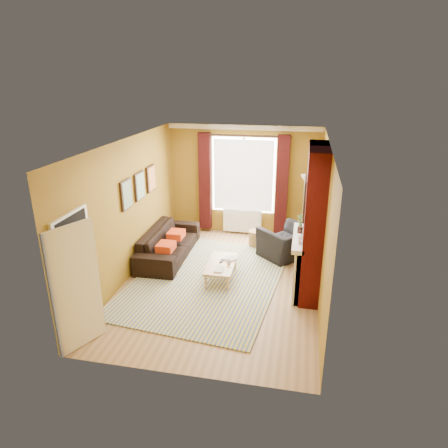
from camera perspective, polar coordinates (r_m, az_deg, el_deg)
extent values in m
plane|color=olive|center=(8.19, -0.35, -8.16)|extent=(5.50, 5.50, 0.00)
cube|color=olive|center=(10.21, 2.81, 6.18)|extent=(3.80, 0.02, 2.80)
cube|color=olive|center=(5.19, -6.68, -8.91)|extent=(3.80, 0.02, 2.80)
cube|color=olive|center=(7.49, 14.01, 0.11)|extent=(0.02, 5.50, 2.80)
cube|color=olive|center=(8.20, -13.49, 1.96)|extent=(0.02, 5.50, 2.80)
cube|color=white|center=(7.27, -0.40, 11.56)|extent=(3.80, 5.50, 0.01)
cube|color=#440B09|center=(7.48, 12.67, 0.20)|extent=(0.35, 1.40, 2.80)
cube|color=white|center=(7.81, 10.75, -5.55)|extent=(0.12, 1.30, 1.10)
cube|color=white|center=(7.59, 10.64, -1.93)|extent=(0.22, 1.40, 0.08)
cube|color=white|center=(7.30, 10.47, -7.73)|extent=(0.16, 0.14, 1.04)
cube|color=white|center=(8.34, 10.70, -3.99)|extent=(0.16, 0.14, 1.04)
cube|color=black|center=(7.85, 10.93, -6.22)|extent=(0.06, 0.80, 0.90)
cube|color=black|center=(8.05, 10.58, -8.88)|extent=(0.20, 1.00, 0.06)
cube|color=white|center=(7.22, 10.71, -2.11)|extent=(0.03, 0.12, 0.16)
cube|color=black|center=(7.46, 10.75, -1.45)|extent=(0.03, 0.10, 0.14)
cylinder|color=black|center=(7.69, 10.79, -0.83)|extent=(0.10, 0.10, 0.12)
cube|color=black|center=(7.33, 11.46, 3.60)|extent=(0.03, 0.60, 0.75)
cube|color=#AA7C39|center=(7.33, 11.31, 3.61)|extent=(0.01, 0.52, 0.66)
cube|color=white|center=(9.92, 2.91, 13.64)|extent=(3.80, 0.08, 0.12)
cube|color=white|center=(10.14, 2.80, 6.96)|extent=(1.60, 0.04, 1.90)
cube|color=white|center=(10.11, 2.76, 6.91)|extent=(1.50, 0.02, 1.80)
cube|color=white|center=(10.13, 2.78, 6.93)|extent=(0.06, 0.04, 1.90)
cube|color=#360C0C|center=(10.30, -2.73, 6.02)|extent=(0.30, 0.16, 2.50)
cube|color=#360C0C|center=(10.01, 8.27, 5.40)|extent=(0.30, 0.16, 2.50)
cylinder|color=black|center=(9.87, 2.82, 12.49)|extent=(2.30, 0.05, 0.05)
cube|color=white|center=(10.43, 2.62, 0.45)|extent=(1.00, 0.10, 0.60)
cube|color=white|center=(10.45, 0.13, 0.51)|extent=(0.04, 0.03, 0.56)
cube|color=white|center=(10.43, 0.73, 0.47)|extent=(0.04, 0.03, 0.56)
cube|color=white|center=(10.41, 1.32, 0.43)|extent=(0.04, 0.03, 0.56)
cube|color=white|center=(10.39, 1.92, 0.38)|extent=(0.04, 0.03, 0.56)
cube|color=white|center=(10.37, 2.52, 0.34)|extent=(0.04, 0.03, 0.56)
cube|color=white|center=(10.36, 3.12, 0.30)|extent=(0.04, 0.03, 0.56)
cube|color=white|center=(10.35, 3.72, 0.26)|extent=(0.04, 0.03, 0.56)
cube|color=white|center=(10.33, 4.32, 0.22)|extent=(0.04, 0.03, 0.56)
cube|color=white|center=(10.32, 4.93, 0.17)|extent=(0.04, 0.03, 0.56)
cube|color=black|center=(8.00, -13.79, 4.10)|extent=(0.04, 0.44, 0.58)
cube|color=#B5C62E|center=(7.99, -13.63, 4.09)|extent=(0.01, 0.38, 0.52)
cube|color=black|center=(8.57, -11.99, 5.33)|extent=(0.04, 0.44, 0.58)
cube|color=#2E8B4E|center=(8.56, -11.84, 5.33)|extent=(0.01, 0.38, 0.52)
cube|color=black|center=(9.15, -10.42, 6.41)|extent=(0.04, 0.44, 0.58)
cube|color=#C84532|center=(9.14, -10.27, 6.41)|extent=(0.01, 0.38, 0.52)
cube|color=white|center=(6.69, -20.23, -6.91)|extent=(0.05, 0.94, 2.06)
cube|color=black|center=(6.68, -20.08, -6.93)|extent=(0.02, 0.80, 1.98)
cube|color=white|center=(6.32, -20.36, -8.58)|extent=(0.37, 0.74, 1.98)
imported|color=#457D37|center=(7.95, 10.88, 0.45)|extent=(0.14, 0.10, 0.27)
cube|color=#B6300F|center=(8.55, -8.30, -3.23)|extent=(0.34, 0.40, 0.16)
cube|color=#B6300F|center=(9.16, -6.86, -1.50)|extent=(0.34, 0.40, 0.16)
cube|color=#34578F|center=(8.24, -2.47, -7.93)|extent=(3.24, 4.19, 0.02)
imported|color=black|center=(9.19, -7.89, -2.71)|extent=(0.93, 2.31, 0.67)
imported|color=black|center=(9.20, 8.92, -2.63)|extent=(1.43, 1.44, 0.70)
cube|color=tan|center=(8.12, -0.41, -5.74)|extent=(0.57, 1.10, 0.05)
cylinder|color=tan|center=(7.82, -2.63, -8.37)|extent=(0.05, 0.05, 0.32)
cylinder|color=tan|center=(7.75, 0.54, -8.65)|extent=(0.05, 0.05, 0.32)
cylinder|color=tan|center=(8.67, -1.24, -5.29)|extent=(0.05, 0.05, 0.32)
cylinder|color=tan|center=(8.60, 1.61, -5.50)|extent=(0.05, 0.05, 0.32)
cylinder|color=olive|center=(9.74, 4.48, -2.07)|extent=(0.41, 0.41, 0.39)
cylinder|color=black|center=(10.03, 10.97, -2.82)|extent=(0.29, 0.29, 0.03)
cylinder|color=black|center=(9.74, 11.30, 1.63)|extent=(0.03, 0.03, 1.61)
cone|color=beige|center=(9.51, 11.64, 6.29)|extent=(0.29, 0.29, 0.19)
imported|color=#999999|center=(7.85, -1.34, -6.47)|extent=(0.18, 0.24, 0.02)
imported|color=#999999|center=(8.35, 0.52, -4.71)|extent=(0.34, 0.36, 0.02)
imported|color=#999999|center=(8.05, 0.69, -5.45)|extent=(0.12, 0.12, 0.09)
cube|color=#242426|center=(8.18, -0.34, -5.26)|extent=(0.07, 0.17, 0.02)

